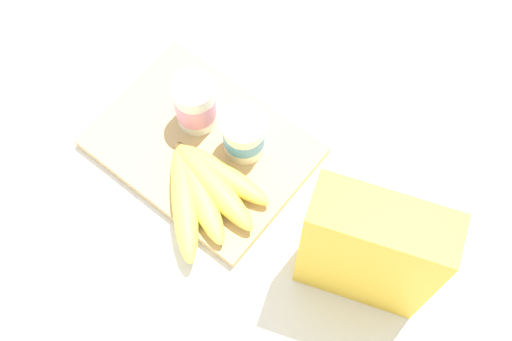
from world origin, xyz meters
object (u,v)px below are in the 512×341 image
cereal_box (370,252)px  yogurt_cup_front (195,104)px  yogurt_cup_back (244,135)px  cutting_board (202,147)px  banana_bunch (205,190)px

cereal_box → yogurt_cup_front: cereal_box is taller
cereal_box → yogurt_cup_back: size_ratio=3.17×
cutting_board → banana_bunch: size_ratio=1.71×
cutting_board → yogurt_cup_front: size_ratio=3.34×
cereal_box → yogurt_cup_front: size_ratio=2.65×
yogurt_cup_front → yogurt_cup_back: yogurt_cup_front is taller
cutting_board → yogurt_cup_back: size_ratio=4.00×
cereal_box → yogurt_cup_front: bearing=152.4°
yogurt_cup_front → banana_bunch: yogurt_cup_front is taller
yogurt_cup_back → banana_bunch: (0.00, -0.10, -0.02)m
cereal_box → yogurt_cup_back: 0.27m
yogurt_cup_front → yogurt_cup_back: 0.09m
banana_bunch → cereal_box: bearing=9.8°
yogurt_cup_front → cutting_board: bearing=-41.4°
yogurt_cup_back → banana_bunch: 0.10m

